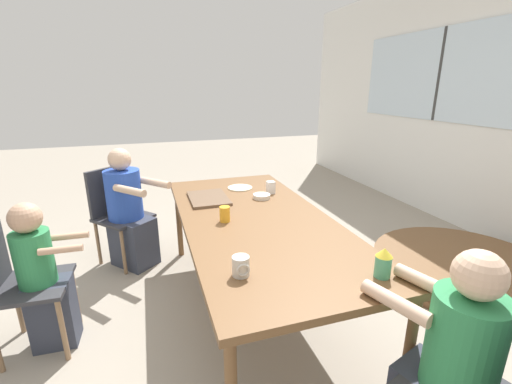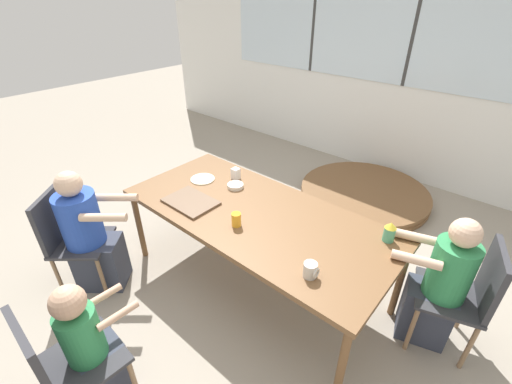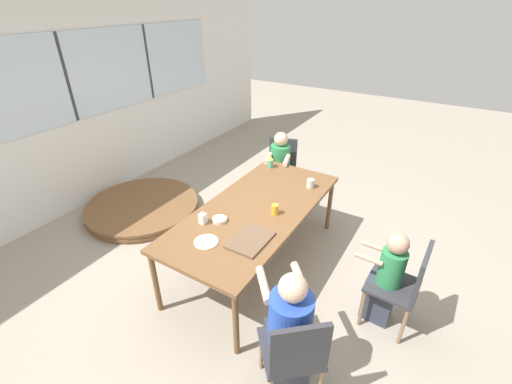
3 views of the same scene
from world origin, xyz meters
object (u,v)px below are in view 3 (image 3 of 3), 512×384
at_px(person_man_blue_shirt, 279,172).
at_px(coffee_mug, 311,183).
at_px(juice_glass, 275,209).
at_px(folded_table_stack, 143,207).
at_px(sippy_cup, 271,162).
at_px(bowl_white_shallow, 220,220).
at_px(person_toddler, 385,281).
at_px(chair_for_woman_green_shirt, 295,353).
at_px(chair_for_man_blue_shirt, 282,164).
at_px(person_woman_green_shirt, 288,335).
at_px(milk_carton_small, 203,219).
at_px(chair_for_toddler, 406,282).

height_order(person_man_blue_shirt, coffee_mug, person_man_blue_shirt).
distance_m(juice_glass, folded_table_stack, 2.17).
height_order(sippy_cup, bowl_white_shallow, sippy_cup).
bearing_deg(person_toddler, folded_table_stack, 89.71).
bearing_deg(chair_for_woman_green_shirt, juice_glass, 83.04).
bearing_deg(chair_for_man_blue_shirt, person_toddler, 122.88).
distance_m(chair_for_man_blue_shirt, person_man_blue_shirt, 0.17).
distance_m(juice_glass, bowl_white_shallow, 0.54).
xyz_separation_m(person_woman_green_shirt, milk_carton_small, (0.50, 1.14, 0.29)).
relative_size(chair_for_toddler, sippy_cup, 5.94).
distance_m(chair_for_woman_green_shirt, sippy_cup, 2.39).
xyz_separation_m(chair_for_toddler, juice_glass, (0.07, 1.26, 0.25)).
xyz_separation_m(chair_for_woman_green_shirt, milk_carton_small, (0.63, 1.25, 0.25)).
bearing_deg(folded_table_stack, juice_glass, -92.50).
distance_m(person_toddler, juice_glass, 1.15).
distance_m(sippy_cup, milk_carton_small, 1.36).
bearing_deg(chair_for_man_blue_shirt, folded_table_stack, 25.62).
xyz_separation_m(chair_for_toddler, coffee_mug, (0.73, 1.18, 0.25)).
distance_m(person_woman_green_shirt, folded_table_stack, 2.94).
height_order(chair_for_toddler, person_toddler, person_toddler).
relative_size(person_woman_green_shirt, folded_table_stack, 0.72).
xyz_separation_m(sippy_cup, milk_carton_small, (-1.36, -0.05, -0.02)).
relative_size(chair_for_toddler, bowl_white_shallow, 6.32).
relative_size(coffee_mug, milk_carton_small, 0.95).
bearing_deg(folded_table_stack, person_woman_green_shirt, -111.70).
relative_size(person_woman_green_shirt, coffee_mug, 11.09).
bearing_deg(chair_for_man_blue_shirt, person_man_blue_shirt, 90.00).
relative_size(chair_for_woman_green_shirt, person_woman_green_shirt, 0.81).
height_order(chair_for_man_blue_shirt, person_toddler, person_toddler).
height_order(chair_for_woman_green_shirt, juice_glass, chair_for_woman_green_shirt).
bearing_deg(chair_for_woman_green_shirt, bowl_white_shallow, 106.07).
height_order(coffee_mug, folded_table_stack, coffee_mug).
distance_m(person_woman_green_shirt, bowl_white_shallow, 1.22).
height_order(coffee_mug, juice_glass, juice_glass).
xyz_separation_m(person_woman_green_shirt, juice_glass, (0.99, 0.64, 0.29)).
relative_size(sippy_cup, milk_carton_small, 1.44).
bearing_deg(person_woman_green_shirt, bowl_white_shallow, 108.29).
xyz_separation_m(coffee_mug, juice_glass, (-0.67, 0.08, 0.00)).
relative_size(chair_for_toddler, coffee_mug, 9.02).
bearing_deg(juice_glass, bowl_white_shallow, 134.88).
height_order(juice_glass, bowl_white_shallow, juice_glass).
relative_size(chair_for_woman_green_shirt, person_man_blue_shirt, 0.84).
bearing_deg(person_toddler, milk_carton_small, 107.28).
distance_m(chair_for_toddler, juice_glass, 1.28).
bearing_deg(chair_for_woman_green_shirt, chair_for_toddler, 23.23).
bearing_deg(milk_carton_small, juice_glass, -45.66).
xyz_separation_m(chair_for_woman_green_shirt, bowl_white_shallow, (0.73, 1.13, 0.22)).
xyz_separation_m(chair_for_man_blue_shirt, person_woman_green_shirt, (-2.38, -1.29, -0.04)).
xyz_separation_m(chair_for_toddler, sippy_cup, (0.94, 1.80, 0.27)).
bearing_deg(chair_for_woman_green_shirt, chair_for_man_blue_shirt, 78.09).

